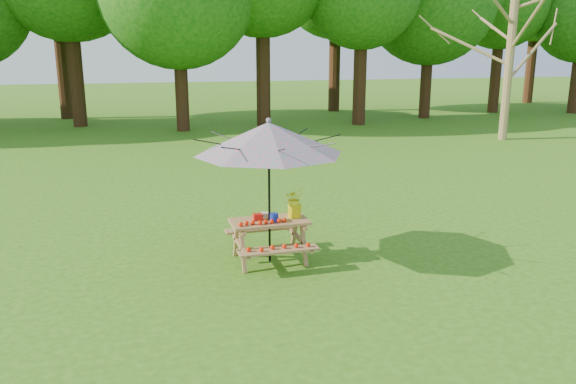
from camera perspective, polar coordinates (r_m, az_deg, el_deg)
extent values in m
cylinder|color=olive|center=(22.55, 21.55, 12.12)|extent=(0.37, 0.37, 5.65)
cube|color=#A6774A|center=(8.72, -1.90, -3.01)|extent=(1.20, 0.62, 0.04)
cube|color=#A6774A|center=(8.30, -0.92, -5.99)|extent=(1.20, 0.22, 0.04)
cube|color=#A6774A|center=(9.31, -2.73, -3.76)|extent=(1.20, 0.22, 0.04)
cylinder|color=black|center=(8.59, -1.92, 0.03)|extent=(0.04, 0.04, 2.25)
cone|color=teal|center=(8.43, -1.97, 5.48)|extent=(2.42, 2.42, 0.49)
sphere|color=teal|center=(8.39, -1.98, 7.28)|extent=(0.08, 0.08, 0.08)
cube|color=red|center=(8.71, -3.10, -2.55)|extent=(0.14, 0.12, 0.10)
cylinder|color=#1524AF|center=(8.62, -1.42, -2.61)|extent=(0.13, 0.13, 0.13)
cube|color=beige|center=(8.88, -2.36, -2.32)|extent=(0.13, 0.13, 0.07)
cylinder|color=#D9C60B|center=(8.84, 0.66, -1.91)|extent=(0.21, 0.21, 0.21)
imported|color=#FFF628|center=(8.79, 0.67, -0.64)|extent=(0.33, 0.30, 0.32)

